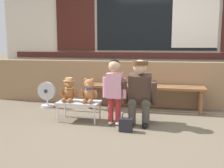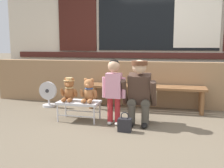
# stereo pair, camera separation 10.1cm
# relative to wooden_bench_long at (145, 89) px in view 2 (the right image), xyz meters

# --- Properties ---
(ground_plane) EXTENTS (60.00, 60.00, 0.00)m
(ground_plane) POSITION_rel_wooden_bench_long_xyz_m (0.13, -1.06, -0.37)
(ground_plane) COLOR brown
(brick_low_wall) EXTENTS (6.61, 0.25, 0.85)m
(brick_low_wall) POSITION_rel_wooden_bench_long_xyz_m (0.13, 0.37, 0.05)
(brick_low_wall) COLOR #997551
(brick_low_wall) RESTS_ON ground
(shop_facade) EXTENTS (6.74, 0.26, 3.61)m
(shop_facade) POSITION_rel_wooden_bench_long_xyz_m (0.13, 0.88, 1.44)
(shop_facade) COLOR beige
(shop_facade) RESTS_ON ground
(wooden_bench_long) EXTENTS (2.10, 0.40, 0.44)m
(wooden_bench_long) POSITION_rel_wooden_bench_long_xyz_m (0.00, 0.00, 0.00)
(wooden_bench_long) COLOR brown
(wooden_bench_long) RESTS_ON ground
(small_display_bench) EXTENTS (0.64, 0.36, 0.30)m
(small_display_bench) POSITION_rel_wooden_bench_long_xyz_m (-0.91, -0.90, -0.11)
(small_display_bench) COLOR silver
(small_display_bench) RESTS_ON ground
(teddy_bear_with_hat) EXTENTS (0.28, 0.27, 0.36)m
(teddy_bear_with_hat) POSITION_rel_wooden_bench_long_xyz_m (-1.07, -0.89, 0.10)
(teddy_bear_with_hat) COLOR #93562D
(teddy_bear_with_hat) RESTS_ON small_display_bench
(teddy_bear_plain) EXTENTS (0.28, 0.26, 0.36)m
(teddy_bear_plain) POSITION_rel_wooden_bench_long_xyz_m (-0.75, -0.90, 0.09)
(teddy_bear_plain) COLOR #A86B3D
(teddy_bear_plain) RESTS_ON small_display_bench
(child_standing) EXTENTS (0.35, 0.18, 0.96)m
(child_standing) POSITION_rel_wooden_bench_long_xyz_m (-0.34, -0.98, 0.22)
(child_standing) COLOR #B7282D
(child_standing) RESTS_ON ground
(adult_crouching) EXTENTS (0.50, 0.49, 0.95)m
(adult_crouching) POSITION_rel_wooden_bench_long_xyz_m (0.03, -0.86, 0.11)
(adult_crouching) COLOR #4C473D
(adult_crouching) RESTS_ON ground
(handbag_on_ground) EXTENTS (0.18, 0.11, 0.27)m
(handbag_on_ground) POSITION_rel_wooden_bench_long_xyz_m (-0.12, -1.25, -0.28)
(handbag_on_ground) COLOR #232328
(handbag_on_ground) RESTS_ON ground
(floor_fan) EXTENTS (0.34, 0.24, 0.48)m
(floor_fan) POSITION_rel_wooden_bench_long_xyz_m (-1.80, -0.19, -0.13)
(floor_fan) COLOR silver
(floor_fan) RESTS_ON ground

